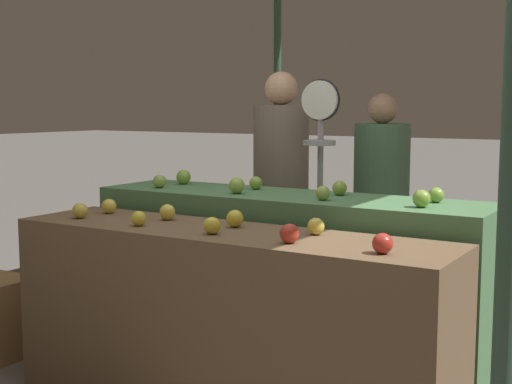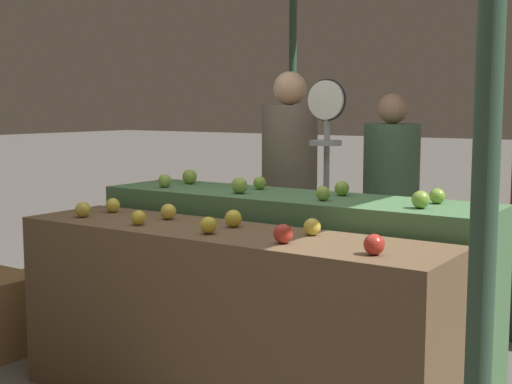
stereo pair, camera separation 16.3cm
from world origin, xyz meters
name	(u,v)px [view 1 (the left image)]	position (x,y,z in m)	size (l,w,h in m)	color
display_counter_front	(225,323)	(0.00, 0.00, 0.45)	(2.21, 0.55, 0.90)	brown
display_counter_back	(287,285)	(0.00, 0.60, 0.50)	(2.21, 0.55, 1.00)	#4C7A4C
apple_front_0	(80,211)	(-0.84, -0.10, 0.94)	(0.08, 0.08, 0.08)	gold
apple_front_1	(139,219)	(-0.43, -0.12, 0.93)	(0.07, 0.07, 0.07)	gold
apple_front_2	(212,226)	(0.01, -0.11, 0.94)	(0.08, 0.08, 0.08)	gold
apple_front_3	(289,233)	(0.41, -0.12, 0.94)	(0.08, 0.08, 0.08)	red
apple_front_4	(383,243)	(0.83, -0.12, 0.94)	(0.08, 0.08, 0.08)	#B72D23
apple_front_5	(109,206)	(-0.84, 0.11, 0.94)	(0.08, 0.08, 0.08)	yellow
apple_front_6	(167,212)	(-0.42, 0.10, 0.94)	(0.08, 0.08, 0.08)	yellow
apple_front_7	(235,219)	(-0.01, 0.10, 0.94)	(0.08, 0.08, 0.08)	gold
apple_front_8	(316,226)	(0.42, 0.12, 0.94)	(0.08, 0.08, 0.08)	yellow
apple_back_0	(160,181)	(-0.78, 0.48, 1.04)	(0.08, 0.08, 0.08)	#8EB247
apple_back_1	(237,186)	(-0.25, 0.49, 1.05)	(0.09, 0.09, 0.09)	#8EB247
apple_back_2	(323,193)	(0.27, 0.48, 1.04)	(0.07, 0.07, 0.07)	#8EB247
apple_back_3	(422,199)	(0.78, 0.49, 1.05)	(0.08, 0.08, 0.08)	#7AA338
apple_back_4	(184,177)	(-0.78, 0.71, 1.05)	(0.09, 0.09, 0.09)	#84AD3D
apple_back_5	(256,183)	(-0.27, 0.71, 1.04)	(0.07, 0.07, 0.07)	#84AD3D
apple_back_6	(340,188)	(0.26, 0.71, 1.04)	(0.08, 0.08, 0.08)	#84AD3D
apple_back_7	(436,195)	(0.78, 0.70, 1.04)	(0.08, 0.08, 0.08)	#7AA338
produce_scale	(320,155)	(-0.10, 1.18, 1.18)	(0.25, 0.20, 1.64)	#99999E
person_vendor_at_scale	(281,179)	(-0.53, 1.46, 0.98)	(0.47, 0.47, 1.71)	#2D2D38
person_customer_right	(381,192)	(0.04, 1.86, 0.89)	(0.49, 0.49, 1.56)	#2D2D38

